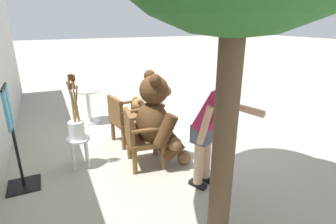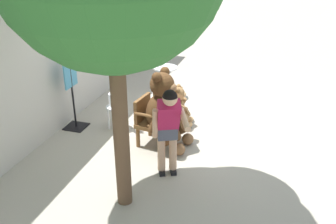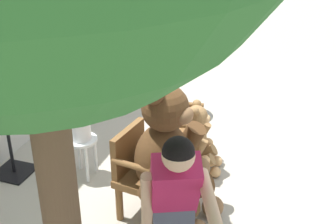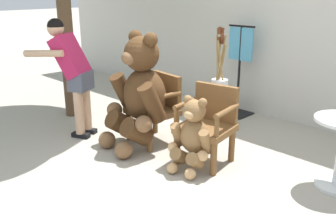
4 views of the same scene
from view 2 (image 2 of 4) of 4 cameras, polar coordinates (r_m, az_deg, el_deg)
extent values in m
plane|color=#A8A091|center=(7.06, 2.05, -3.54)|extent=(60.00, 60.00, 0.00)
cube|color=beige|center=(7.46, -16.05, 8.74)|extent=(10.00, 0.16, 2.80)
cube|color=brown|center=(6.61, -2.11, -1.69)|extent=(0.62, 0.59, 0.07)
cylinder|color=brown|center=(6.45, -1.32, -4.63)|extent=(0.07, 0.07, 0.37)
cylinder|color=brown|center=(6.81, 0.37, -2.89)|extent=(0.07, 0.07, 0.37)
cylinder|color=brown|center=(6.62, -4.60, -3.86)|extent=(0.07, 0.07, 0.37)
cylinder|color=brown|center=(6.98, -2.78, -2.21)|extent=(0.07, 0.07, 0.37)
cube|color=brown|center=(6.60, -3.93, 0.58)|extent=(0.52, 0.13, 0.42)
cylinder|color=brown|center=(6.30, -3.17, -0.55)|extent=(0.12, 0.48, 0.06)
cylinder|color=brown|center=(6.26, -1.44, -1.81)|extent=(0.05, 0.05, 0.22)
cylinder|color=brown|center=(6.70, -1.18, 1.13)|extent=(0.12, 0.48, 0.06)
cylinder|color=brown|center=(6.66, 0.45, -0.04)|extent=(0.05, 0.05, 0.22)
cube|color=brown|center=(7.34, 0.10, 1.19)|extent=(0.63, 0.60, 0.07)
cylinder|color=brown|center=(7.21, 1.48, -1.24)|extent=(0.07, 0.07, 0.37)
cylinder|color=brown|center=(7.62, 1.91, 0.28)|extent=(0.07, 0.07, 0.37)
cylinder|color=brown|center=(7.26, -1.81, -1.02)|extent=(0.07, 0.07, 0.37)
cylinder|color=brown|center=(7.67, -1.21, 0.47)|extent=(0.07, 0.07, 0.37)
cube|color=brown|center=(7.28, -1.70, 3.06)|extent=(0.52, 0.14, 0.42)
cylinder|color=brown|center=(7.02, -0.20, 2.28)|extent=(0.13, 0.48, 0.06)
cylinder|color=brown|center=(7.03, 1.50, 1.35)|extent=(0.05, 0.05, 0.22)
cylinder|color=brown|center=(7.47, 0.37, 3.75)|extent=(0.13, 0.48, 0.06)
cylinder|color=brown|center=(7.49, 1.96, 2.88)|extent=(0.05, 0.05, 0.22)
ellipsoid|color=#4C3019|center=(6.47, -1.14, 0.02)|extent=(0.63, 0.56, 0.66)
sphere|color=#4C3019|center=(6.26, -0.90, 4.20)|extent=(0.42, 0.42, 0.42)
ellipsoid|color=brown|center=(6.20, 0.59, 3.68)|extent=(0.22, 0.18, 0.15)
sphere|color=black|center=(6.19, 0.59, 3.77)|extent=(0.06, 0.06, 0.06)
sphere|color=#4C3019|center=(6.07, -1.75, 5.31)|extent=(0.17, 0.17, 0.17)
sphere|color=#4C3019|center=(6.34, -0.48, 6.19)|extent=(0.17, 0.17, 0.17)
cylinder|color=#4C3019|center=(6.18, -1.46, -1.27)|extent=(0.23, 0.39, 0.50)
sphere|color=brown|center=(6.21, -0.40, -3.37)|extent=(0.20, 0.20, 0.20)
cylinder|color=#4C3019|center=(6.68, 0.87, 0.87)|extent=(0.23, 0.39, 0.50)
sphere|color=brown|center=(6.74, 1.94, -0.98)|extent=(0.20, 0.20, 0.20)
cylinder|color=#4C3019|center=(6.40, 0.16, -3.89)|extent=(0.29, 0.44, 0.39)
sphere|color=brown|center=(6.40, 1.72, -5.70)|extent=(0.21, 0.21, 0.21)
cylinder|color=#4C3019|center=(6.68, 1.43, -2.55)|extent=(0.29, 0.44, 0.39)
sphere|color=brown|center=(6.71, 3.03, -4.15)|extent=(0.21, 0.21, 0.21)
ellipsoid|color=olive|center=(7.31, 1.44, 0.76)|extent=(0.37, 0.33, 0.38)
sphere|color=olive|center=(7.19, 1.62, 2.88)|extent=(0.24, 0.24, 0.24)
ellipsoid|color=tan|center=(7.19, 2.43, 2.70)|extent=(0.13, 0.11, 0.09)
sphere|color=black|center=(7.19, 2.43, 2.75)|extent=(0.04, 0.04, 0.04)
sphere|color=olive|center=(7.07, 1.44, 3.38)|extent=(0.10, 0.10, 0.10)
sphere|color=olive|center=(7.24, 1.61, 3.91)|extent=(0.10, 0.10, 0.10)
cylinder|color=olive|center=(7.15, 1.77, 0.15)|extent=(0.14, 0.22, 0.29)
sphere|color=tan|center=(7.18, 2.36, -0.84)|extent=(0.11, 0.11, 0.11)
cylinder|color=olive|center=(7.47, 2.09, 1.29)|extent=(0.14, 0.22, 0.29)
sphere|color=tan|center=(7.52, 2.66, 0.40)|extent=(0.11, 0.11, 0.11)
cylinder|color=olive|center=(7.30, 2.42, -1.11)|extent=(0.17, 0.26, 0.22)
sphere|color=tan|center=(7.32, 3.29, -1.91)|extent=(0.12, 0.12, 0.12)
cylinder|color=olive|center=(7.48, 2.58, -0.43)|extent=(0.17, 0.26, 0.22)
sphere|color=tan|center=(7.52, 3.44, -1.15)|extent=(0.12, 0.12, 0.12)
cube|color=black|center=(5.99, -0.99, -8.94)|extent=(0.26, 0.18, 0.06)
cylinder|color=tan|center=(5.75, -1.02, -5.31)|extent=(0.12, 0.12, 0.82)
cube|color=black|center=(6.01, 0.74, -8.82)|extent=(0.26, 0.18, 0.06)
cylinder|color=tan|center=(5.77, 0.76, -5.20)|extent=(0.12, 0.12, 0.82)
cube|color=#4C5160|center=(5.63, -0.13, -2.79)|extent=(0.33, 0.36, 0.24)
cube|color=#B21E4C|center=(5.37, 0.04, -0.54)|extent=(0.53, 0.47, 0.57)
sphere|color=tan|center=(5.07, 0.31, 2.08)|extent=(0.21, 0.21, 0.21)
sphere|color=black|center=(5.06, 0.31, 2.29)|extent=(0.21, 0.21, 0.21)
cylinder|color=tan|center=(5.16, 2.50, -1.11)|extent=(0.55, 0.31, 0.12)
cylinder|color=tan|center=(5.41, -1.96, -1.79)|extent=(0.22, 0.16, 0.51)
cylinder|color=silver|center=(7.20, -8.09, 0.77)|extent=(0.34, 0.34, 0.03)
cylinder|color=silver|center=(7.42, -8.36, -0.45)|extent=(0.04, 0.04, 0.43)
cylinder|color=silver|center=(7.26, -9.02, -1.10)|extent=(0.04, 0.04, 0.43)
cylinder|color=silver|center=(7.34, -6.96, -0.65)|extent=(0.04, 0.04, 0.43)
cylinder|color=silver|center=(7.18, -7.59, -1.31)|extent=(0.04, 0.04, 0.43)
cylinder|color=white|center=(7.14, -8.16, 1.83)|extent=(0.22, 0.22, 0.26)
cylinder|color=#997A47|center=(7.05, -8.42, 3.91)|extent=(0.15, 0.04, 0.65)
cylinder|color=#592D19|center=(6.93, -8.61, 6.73)|extent=(0.06, 0.05, 0.09)
cylinder|color=#997A47|center=(7.02, -8.43, 4.36)|extent=(0.13, 0.04, 0.77)
cylinder|color=#592D19|center=(6.88, -8.65, 7.70)|extent=(0.05, 0.05, 0.09)
cylinder|color=#997A47|center=(6.98, -8.13, 4.26)|extent=(0.12, 0.08, 0.77)
cylinder|color=#592D19|center=(6.85, -8.34, 7.61)|extent=(0.05, 0.05, 0.09)
cylinder|color=#997A47|center=(6.99, -8.36, 4.31)|extent=(0.06, 0.15, 0.78)
cylinder|color=#592D19|center=(6.85, -8.59, 7.71)|extent=(0.05, 0.06, 0.09)
cylinder|color=#997A47|center=(7.05, -8.00, 4.16)|extent=(0.10, 0.12, 0.70)
cylinder|color=#592D19|center=(6.92, -8.20, 7.21)|extent=(0.05, 0.05, 0.09)
cylinder|color=#997A47|center=(7.01, -8.20, 3.82)|extent=(0.12, 0.11, 0.66)
cylinder|color=#592D19|center=(6.88, -8.38, 6.70)|extent=(0.06, 0.05, 0.09)
cylinder|color=silver|center=(8.51, -0.45, 6.78)|extent=(0.56, 0.56, 0.03)
cylinder|color=silver|center=(8.63, -0.44, 4.51)|extent=(0.07, 0.07, 0.69)
cylinder|color=silver|center=(8.75, -0.43, 2.49)|extent=(0.40, 0.40, 0.03)
cylinder|color=brown|center=(4.79, -7.28, -1.36)|extent=(0.21, 0.21, 2.53)
cube|color=black|center=(7.56, -13.80, -2.17)|extent=(0.40, 0.40, 0.02)
cylinder|color=black|center=(7.29, -14.33, 2.48)|extent=(0.04, 0.04, 1.35)
cylinder|color=black|center=(7.06, -14.91, 7.54)|extent=(0.44, 0.03, 0.03)
cube|color=#4C99BF|center=(7.14, -14.68, 5.56)|extent=(0.40, 0.03, 0.48)
camera|label=1|loc=(4.08, -35.75, 1.57)|focal=28.00mm
camera|label=3|loc=(2.28, 1.12, 12.82)|focal=50.00mm
camera|label=4|loc=(9.01, 24.41, 13.42)|focal=40.00mm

